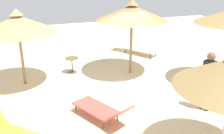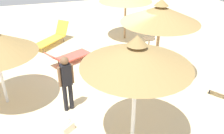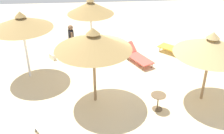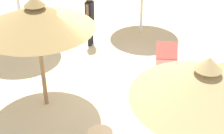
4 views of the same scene
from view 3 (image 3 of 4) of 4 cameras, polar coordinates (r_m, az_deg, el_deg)
name	(u,v)px [view 3 (image 3 of 4)]	position (r m, az deg, el deg)	size (l,w,h in m)	color
ground	(115,80)	(11.60, 0.70, -2.71)	(24.00, 24.00, 0.10)	beige
parasol_umbrella_near_right	(21,23)	(11.29, -18.71, 8.92)	(2.47, 2.47, 2.91)	white
parasol_umbrella_back	(211,46)	(9.86, 20.36, 4.23)	(2.58, 2.58, 2.72)	olive
parasol_umbrella_edge	(90,7)	(14.14, -4.59, 12.49)	(2.43, 2.43, 2.57)	white
parasol_umbrella_far_right	(93,41)	(9.11, -4.01, 5.43)	(2.68, 2.68, 2.91)	olive
lounge_chair_center	(181,49)	(13.74, 14.43, 3.68)	(1.93, 1.92, 0.95)	gold
lounge_chair_front	(137,55)	(12.85, 5.25, 2.45)	(1.42, 1.96, 0.69)	#CC4C3F
person_standing_near_left	(71,40)	(12.78, -8.62, 5.62)	(0.28, 0.46, 1.79)	black
handbag	(53,56)	(13.43, -12.50, 2.23)	(0.37, 0.41, 0.44)	beige
side_table_round	(158,99)	(9.73, 9.76, -6.82)	(0.54, 0.54, 0.63)	brown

